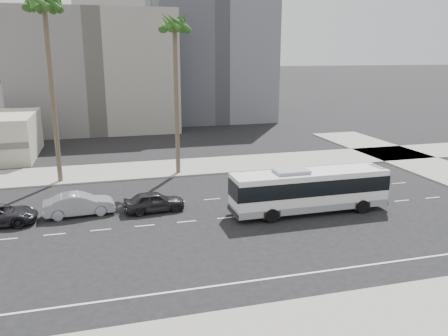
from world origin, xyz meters
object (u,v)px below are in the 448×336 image
object	(u,v)px
car_a	(154,201)
car_b	(79,204)
city_bus	(309,189)
palm_mid	(44,7)
palm_near	(175,28)

from	to	relation	value
car_a	car_b	world-z (taller)	car_b
city_bus	car_a	xyz separation A→B (m)	(-11.38, 3.28, -1.03)
city_bus	palm_mid	size ratio (longest dim) A/B	0.70
palm_mid	city_bus	bearing A→B (deg)	-35.64
car_b	car_a	bearing A→B (deg)	-101.04
palm_near	palm_mid	distance (m)	11.32
city_bus	car_a	distance (m)	11.88
city_bus	car_b	distance (m)	17.35
city_bus	car_a	size ratio (longest dim) A/B	2.61
city_bus	palm_mid	world-z (taller)	palm_mid
city_bus	car_a	world-z (taller)	city_bus
city_bus	car_a	bearing A→B (deg)	163.49
city_bus	palm_mid	distance (m)	27.10
car_b	palm_near	distance (m)	18.82
palm_near	car_a	bearing A→B (deg)	-109.16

